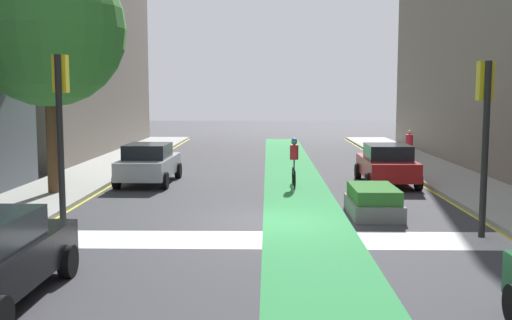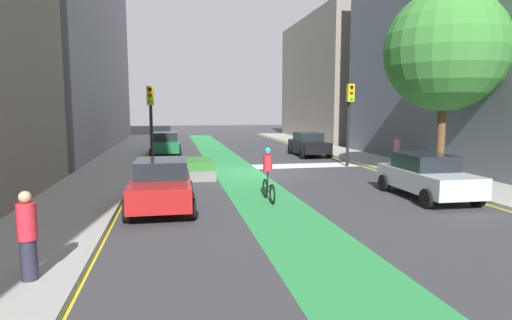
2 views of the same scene
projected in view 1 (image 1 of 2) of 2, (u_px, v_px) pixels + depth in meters
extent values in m
plane|color=#38383D|center=(266.00, 222.00, 16.67)|extent=(120.00, 120.00, 0.00)
cube|color=#2D8C47|center=(307.00, 222.00, 16.65)|extent=(2.40, 60.00, 0.01)
cube|color=silver|center=(266.00, 240.00, 14.68)|extent=(12.00, 1.80, 0.01)
cube|color=yellow|center=(50.00, 221.00, 16.78)|extent=(0.16, 60.00, 0.01)
cube|color=yellow|center=(486.00, 223.00, 16.55)|extent=(0.16, 60.00, 0.01)
cylinder|color=black|center=(485.00, 150.00, 14.70)|extent=(0.16, 0.16, 4.31)
cube|color=gold|center=(485.00, 81.00, 14.71)|extent=(0.35, 0.28, 0.95)
sphere|color=#3F0A0A|center=(483.00, 69.00, 14.82)|extent=(0.20, 0.20, 0.20)
sphere|color=#4C380C|center=(483.00, 81.00, 14.85)|extent=(0.20, 0.20, 0.20)
sphere|color=#26D833|center=(482.00, 93.00, 14.89)|extent=(0.20, 0.20, 0.20)
cylinder|color=black|center=(60.00, 144.00, 15.29)|extent=(0.16, 0.16, 4.50)
cube|color=gold|center=(61.00, 74.00, 15.29)|extent=(0.35, 0.28, 0.95)
sphere|color=#3F0A0A|center=(62.00, 62.00, 15.39)|extent=(0.20, 0.20, 0.20)
sphere|color=#4C380C|center=(62.00, 74.00, 15.43)|extent=(0.20, 0.20, 0.20)
sphere|color=#26D833|center=(63.00, 86.00, 15.46)|extent=(0.20, 0.20, 0.20)
cube|color=#B2B7BF|center=(149.00, 166.00, 23.79)|extent=(1.89, 4.24, 0.70)
cube|color=black|center=(148.00, 151.00, 23.52)|extent=(1.64, 2.03, 0.55)
cylinder|color=black|center=(136.00, 170.00, 25.33)|extent=(0.23, 0.64, 0.64)
cylinder|color=black|center=(178.00, 170.00, 25.25)|extent=(0.23, 0.64, 0.64)
cylinder|color=black|center=(117.00, 180.00, 22.41)|extent=(0.23, 0.64, 0.64)
cylinder|color=black|center=(165.00, 181.00, 22.33)|extent=(0.23, 0.64, 0.64)
cylinder|color=black|center=(68.00, 261.00, 11.66)|extent=(0.23, 0.64, 0.64)
cube|color=#A51919|center=(386.00, 167.00, 23.48)|extent=(1.85, 4.22, 0.70)
cube|color=black|center=(388.00, 152.00, 23.21)|extent=(1.63, 2.02, 0.55)
cylinder|color=black|center=(358.00, 171.00, 25.00)|extent=(0.23, 0.64, 0.64)
cylinder|color=black|center=(402.00, 171.00, 24.95)|extent=(0.23, 0.64, 0.64)
cylinder|color=black|center=(369.00, 182.00, 22.08)|extent=(0.23, 0.64, 0.64)
cylinder|color=black|center=(418.00, 182.00, 22.03)|extent=(0.23, 0.64, 0.64)
torus|color=black|center=(293.00, 175.00, 23.58)|extent=(0.07, 0.68, 0.68)
torus|color=black|center=(295.00, 179.00, 22.53)|extent=(0.07, 0.68, 0.68)
cylinder|color=black|center=(294.00, 173.00, 23.04)|extent=(0.07, 0.95, 0.06)
cylinder|color=black|center=(294.00, 166.00, 22.86)|extent=(0.05, 0.05, 0.50)
cylinder|color=red|center=(294.00, 152.00, 22.80)|extent=(0.32, 0.32, 0.55)
sphere|color=#8C6647|center=(294.00, 142.00, 22.76)|extent=(0.22, 0.22, 0.22)
sphere|color=#268CCC|center=(294.00, 141.00, 22.75)|extent=(0.23, 0.23, 0.23)
cylinder|color=#262638|center=(409.00, 156.00, 29.07)|extent=(0.28, 0.28, 0.74)
cylinder|color=red|center=(409.00, 141.00, 28.99)|extent=(0.34, 0.34, 0.66)
sphere|color=tan|center=(410.00, 132.00, 28.94)|extent=(0.21, 0.21, 0.21)
cylinder|color=brown|center=(52.00, 139.00, 20.53)|extent=(0.36, 0.36, 3.70)
sphere|color=#387F33|center=(48.00, 29.00, 20.12)|extent=(5.18, 5.18, 5.18)
cube|color=slate|center=(373.00, 208.00, 17.60)|extent=(1.39, 2.52, 0.45)
cube|color=#33722D|center=(373.00, 193.00, 17.56)|extent=(1.25, 2.27, 0.40)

